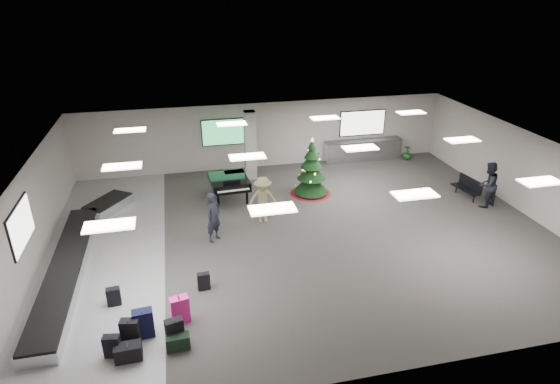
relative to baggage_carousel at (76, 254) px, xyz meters
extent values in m
plane|color=#322F2D|center=(7.84, 0.08, -0.21)|extent=(18.00, 18.00, 0.00)
cube|color=#A59E96|center=(7.84, 7.08, 1.39)|extent=(18.00, 0.02, 3.20)
cube|color=#A59E96|center=(7.84, -6.92, 1.39)|extent=(18.00, 0.02, 3.20)
cube|color=#A59E96|center=(-1.16, 0.08, 1.39)|extent=(0.02, 14.00, 3.20)
cube|color=#A59E96|center=(16.84, 0.08, 1.39)|extent=(0.02, 14.00, 3.20)
cube|color=silver|center=(7.84, 0.08, 2.99)|extent=(18.00, 14.00, 0.02)
cube|color=gray|center=(0.84, 0.08, -0.21)|extent=(4.00, 14.00, 0.01)
cube|color=#A49E96|center=(6.84, 5.68, 1.39)|extent=(0.50, 0.50, 3.20)
cube|color=green|center=(5.84, 7.03, 1.69)|extent=(2.20, 0.08, 1.30)
cube|color=white|center=(12.84, 7.03, 1.69)|extent=(2.40, 0.08, 1.30)
cube|color=white|center=(-1.11, -0.92, 1.69)|extent=(0.08, 2.10, 1.30)
cube|color=white|center=(1.84, -3.92, 2.93)|extent=(1.20, 0.60, 0.04)
cube|color=white|center=(1.84, 0.08, 2.93)|extent=(1.20, 0.60, 0.04)
cube|color=white|center=(1.84, 4.08, 2.93)|extent=(1.20, 0.60, 0.04)
cube|color=white|center=(5.84, -3.92, 2.93)|extent=(1.20, 0.60, 0.04)
cube|color=white|center=(5.84, 0.08, 2.93)|extent=(1.20, 0.60, 0.04)
cube|color=white|center=(5.84, 4.08, 2.93)|extent=(1.20, 0.60, 0.04)
cube|color=white|center=(9.84, -3.92, 2.93)|extent=(1.20, 0.60, 0.04)
cube|color=white|center=(9.84, 0.08, 2.93)|extent=(1.20, 0.60, 0.04)
cube|color=white|center=(9.84, 4.08, 2.93)|extent=(1.20, 0.60, 0.04)
cube|color=white|center=(13.84, -3.92, 2.93)|extent=(1.20, 0.60, 0.04)
cube|color=white|center=(13.84, 0.08, 2.93)|extent=(1.20, 0.60, 0.04)
cube|color=white|center=(13.84, 4.08, 2.93)|extent=(1.20, 0.60, 0.04)
cube|color=silver|center=(-0.16, -0.92, -0.02)|extent=(1.00, 8.00, 0.38)
cube|color=black|center=(-0.16, -0.92, 0.19)|extent=(0.95, 7.90, 0.05)
cube|color=silver|center=(0.64, 3.68, -0.02)|extent=(1.97, 2.21, 0.38)
cube|color=black|center=(0.64, 3.68, 0.19)|extent=(1.87, 2.10, 0.05)
cube|color=silver|center=(12.84, 6.73, 0.31)|extent=(4.00, 0.60, 1.05)
cube|color=#323234|center=(12.84, 6.73, 0.85)|extent=(4.05, 0.65, 0.04)
cube|color=black|center=(2.01, -4.50, 0.15)|extent=(0.50, 0.34, 0.72)
cube|color=black|center=(2.01, -4.50, 0.52)|extent=(0.06, 0.16, 0.02)
cube|color=black|center=(3.10, -4.71, 0.14)|extent=(0.50, 0.34, 0.71)
cube|color=black|center=(3.10, -4.71, 0.50)|extent=(0.07, 0.15, 0.02)
cube|color=#F31F8B|center=(3.26, -3.93, 0.18)|extent=(0.55, 0.38, 0.79)
cube|color=black|center=(3.26, -3.93, 0.58)|extent=(0.07, 0.17, 0.02)
cube|color=black|center=(4.00, -2.59, 0.06)|extent=(0.38, 0.23, 0.55)
cube|color=black|center=(4.00, -2.59, 0.35)|extent=(0.04, 0.12, 0.02)
cube|color=black|center=(2.32, -4.30, 0.19)|extent=(0.55, 0.35, 0.80)
cube|color=black|center=(2.32, -4.30, 0.60)|extent=(0.05, 0.18, 0.02)
cube|color=black|center=(1.59, -4.86, 0.09)|extent=(0.43, 0.28, 0.60)
cube|color=black|center=(1.59, -4.86, 0.40)|extent=(0.05, 0.13, 0.02)
cube|color=black|center=(3.17, -4.96, -0.02)|extent=(0.60, 0.32, 0.39)
cube|color=black|center=(3.17, -4.96, 0.19)|extent=(0.04, 0.18, 0.02)
cube|color=black|center=(1.44, -2.77, 0.07)|extent=(0.39, 0.24, 0.56)
cube|color=black|center=(1.44, -2.77, 0.35)|extent=(0.04, 0.13, 0.02)
cube|color=black|center=(1.97, -5.06, 0.00)|extent=(0.67, 0.38, 0.43)
cube|color=black|center=(1.97, -5.06, 0.23)|extent=(0.04, 0.22, 0.02)
cone|color=maroon|center=(9.09, 3.36, -0.16)|extent=(1.79, 1.79, 0.11)
cylinder|color=#3F2819|center=(9.09, 3.36, 0.02)|extent=(0.11, 0.11, 0.47)
cone|color=black|center=(9.09, 3.36, 0.31)|extent=(1.51, 1.51, 0.85)
cone|color=black|center=(9.09, 3.36, 0.87)|extent=(1.23, 1.23, 0.75)
cone|color=black|center=(9.09, 3.36, 1.34)|extent=(0.94, 0.94, 0.66)
cone|color=black|center=(9.09, 3.36, 1.72)|extent=(0.66, 0.66, 0.57)
cone|color=black|center=(9.09, 3.36, 2.05)|extent=(0.38, 0.38, 0.42)
cone|color=#FFE566|center=(9.09, 3.36, 2.26)|extent=(0.15, 0.15, 0.17)
cube|color=black|center=(5.57, 3.62, 0.61)|extent=(1.65, 1.84, 0.28)
cube|color=black|center=(5.63, 2.67, 0.53)|extent=(1.46, 0.39, 0.10)
cube|color=white|center=(5.63, 2.64, 0.59)|extent=(1.30, 0.22, 0.02)
cube|color=black|center=(5.61, 2.92, 0.81)|extent=(0.70, 0.07, 0.22)
cylinder|color=black|center=(5.01, 2.88, 0.13)|extent=(0.10, 0.10, 0.68)
cylinder|color=black|center=(6.21, 2.95, 0.13)|extent=(0.10, 0.10, 0.68)
cylinder|color=black|center=(5.53, 4.31, 0.13)|extent=(0.10, 0.10, 0.68)
cube|color=black|center=(15.40, 1.50, 0.17)|extent=(0.62, 1.42, 0.06)
cylinder|color=black|center=(15.40, 0.95, -0.03)|extent=(0.06, 0.06, 0.37)
cylinder|color=black|center=(15.40, 2.05, -0.03)|extent=(0.06, 0.06, 0.37)
cube|color=black|center=(15.61, 1.50, 0.43)|extent=(0.21, 1.37, 0.46)
imported|color=black|center=(4.61, 0.27, 0.71)|extent=(0.79, 0.79, 1.84)
imported|color=#8C8056|center=(6.56, 1.26, 0.71)|extent=(1.21, 0.71, 1.85)
imported|color=black|center=(15.69, 0.57, 0.75)|extent=(1.12, 0.99, 1.92)
imported|color=#193B12|center=(10.11, 6.05, 0.23)|extent=(0.63, 0.61, 0.89)
imported|color=#193B12|center=(15.15, 6.33, 0.16)|extent=(0.59, 0.59, 0.75)
camera|label=1|loc=(3.63, -14.44, 8.29)|focal=30.00mm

